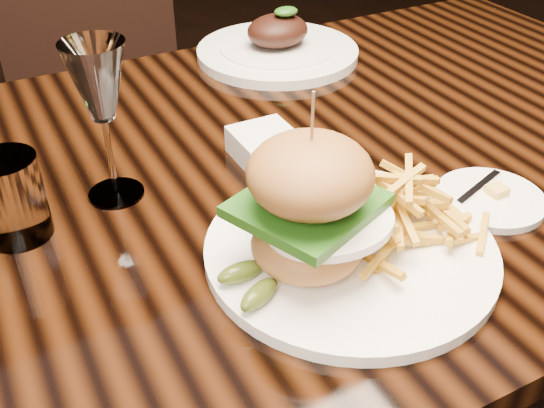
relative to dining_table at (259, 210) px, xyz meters
name	(u,v)px	position (x,y,z in m)	size (l,w,h in m)	color
dining_table	(259,210)	(0.00, 0.00, 0.00)	(1.60, 0.90, 0.75)	black
burger_plate	(349,216)	(0.00, -0.22, 0.13)	(0.33, 0.33, 0.22)	white
side_saucer	(490,199)	(0.22, -0.22, 0.08)	(0.14, 0.14, 0.02)	white
ramekin	(264,145)	(0.02, 0.02, 0.10)	(0.08, 0.08, 0.04)	white
wine_glass	(99,87)	(-0.20, 0.02, 0.23)	(0.08, 0.08, 0.20)	white
water_tumbler	(11,198)	(-0.32, -0.01, 0.13)	(0.08, 0.08, 0.10)	white
far_dish	(278,48)	(0.21, 0.33, 0.09)	(0.30, 0.30, 0.10)	white
chair_far	(100,76)	(-0.02, 0.89, -0.13)	(0.51, 0.51, 0.95)	black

